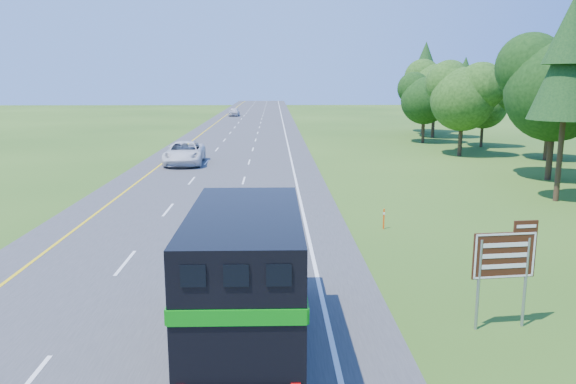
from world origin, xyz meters
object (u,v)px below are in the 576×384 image
object	(u,v)px
white_suv	(185,153)
exit_sign	(505,259)
horse_truck	(247,273)
far_car	(234,112)

from	to	relation	value
white_suv	exit_sign	size ratio (longest dim) A/B	2.12
exit_sign	horse_truck	bearing A→B (deg)	-178.66
horse_truck	far_car	bearing A→B (deg)	94.15
horse_truck	exit_sign	bearing A→B (deg)	7.99
far_car	exit_sign	world-z (taller)	exit_sign
far_car	white_suv	bearing A→B (deg)	-89.02
exit_sign	white_suv	bearing A→B (deg)	106.91
far_car	exit_sign	distance (m)	96.56
white_suv	far_car	bearing A→B (deg)	87.52
white_suv	far_car	xyz separation A→B (m)	(-0.19, 63.42, -0.12)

